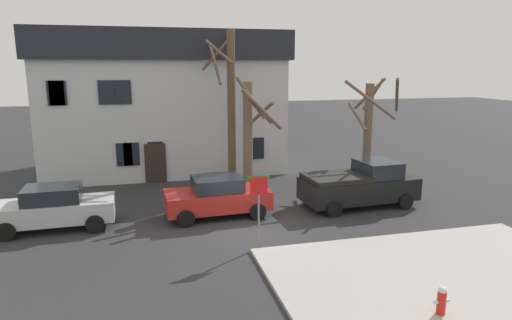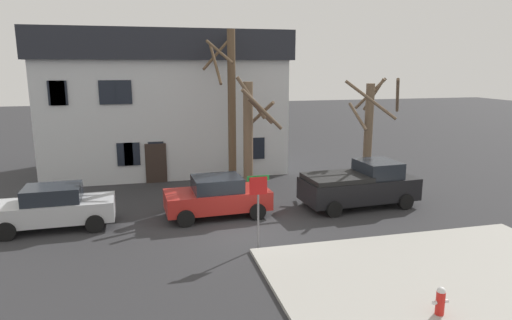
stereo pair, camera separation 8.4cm
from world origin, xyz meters
name	(u,v)px [view 1 (the left image)]	position (x,y,z in m)	size (l,w,h in m)	color
ground_plane	(247,232)	(0.00, 0.00, 0.00)	(120.00, 120.00, 0.00)	#2D2D30
sidewalk_slab	(470,296)	(4.70, -6.16, 0.06)	(10.03, 8.74, 0.12)	#A8A59E
building_main	(164,101)	(-2.30, 11.63, 4.07)	(13.69, 7.06, 7.99)	silver
tree_bare_near	(230,105)	(0.67, 6.61, 4.19)	(1.87, 2.65, 7.85)	brown
tree_bare_mid	(250,133)	(1.33, 5.17, 2.95)	(2.25, 2.74, 5.66)	brown
tree_bare_far	(369,127)	(7.60, 5.13, 3.02)	(3.60, 2.97, 5.56)	brown
car_silver_sedan	(54,208)	(-7.04, 2.21, 0.83)	(4.46, 2.07, 1.66)	#B7BABF
car_red_sedan	(217,196)	(-0.76, 2.16, 0.84)	(4.34, 2.26, 1.67)	#AD231E
pickup_truck_black	(360,185)	(5.56, 1.96, 0.96)	(5.17, 2.54, 1.98)	black
fire_hydrant	(442,300)	(3.30, -6.83, 0.49)	(0.42, 0.22, 0.72)	red
street_sign_pole	(259,198)	(0.03, -1.54, 1.80)	(0.76, 0.07, 2.55)	slate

